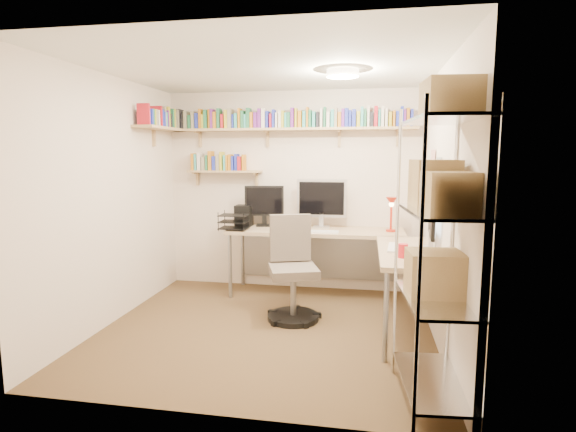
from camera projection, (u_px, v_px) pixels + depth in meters
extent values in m
plane|color=#46331E|center=(266.00, 329.00, 4.43)|extent=(3.20, 3.20, 0.00)
cube|color=beige|center=(291.00, 191.00, 5.73)|extent=(3.20, 0.04, 2.50)
cube|color=beige|center=(111.00, 201.00, 4.54)|extent=(0.04, 3.00, 2.50)
cube|color=beige|center=(441.00, 207.00, 3.99)|extent=(0.04, 3.00, 2.50)
cube|color=beige|center=(212.00, 229.00, 2.80)|extent=(3.20, 0.04, 2.50)
cube|color=white|center=(265.00, 68.00, 4.09)|extent=(3.20, 3.00, 0.04)
cube|color=silver|center=(432.00, 171.00, 4.49)|extent=(0.01, 0.30, 0.42)
cube|color=white|center=(438.00, 178.00, 4.10)|extent=(0.01, 0.28, 0.38)
cylinder|color=#FFEAC6|center=(343.00, 74.00, 4.17)|extent=(0.30, 0.30, 0.06)
cube|color=tan|center=(290.00, 129.00, 5.50)|extent=(3.05, 0.25, 0.03)
cube|color=tan|center=(162.00, 129.00, 5.34)|extent=(0.25, 1.00, 0.03)
cube|color=tan|center=(225.00, 171.00, 5.74)|extent=(0.95, 0.20, 0.02)
cube|color=tan|center=(199.00, 136.00, 5.78)|extent=(0.03, 0.20, 0.20)
cube|color=tan|center=(267.00, 136.00, 5.62)|extent=(0.03, 0.20, 0.20)
cube|color=tan|center=(339.00, 135.00, 5.47)|extent=(0.03, 0.20, 0.20)
cube|color=tan|center=(398.00, 135.00, 5.35)|extent=(0.03, 0.20, 0.20)
cube|color=#212EAE|center=(177.00, 122.00, 5.74)|extent=(0.03, 0.13, 0.18)
cube|color=black|center=(180.00, 119.00, 5.72)|extent=(0.04, 0.15, 0.25)
cube|color=black|center=(184.00, 121.00, 5.72)|extent=(0.03, 0.11, 0.20)
cube|color=gray|center=(187.00, 120.00, 5.71)|extent=(0.04, 0.14, 0.22)
cube|color=#236A43|center=(191.00, 122.00, 5.70)|extent=(0.04, 0.13, 0.17)
cube|color=gray|center=(194.00, 120.00, 5.69)|extent=(0.04, 0.13, 0.21)
cube|color=#212EAE|center=(198.00, 121.00, 5.69)|extent=(0.04, 0.12, 0.19)
cube|color=#BB7016|center=(201.00, 119.00, 5.68)|extent=(0.03, 0.12, 0.25)
cube|color=gold|center=(204.00, 122.00, 5.67)|extent=(0.02, 0.14, 0.17)
cube|color=#236A43|center=(207.00, 120.00, 5.66)|extent=(0.04, 0.12, 0.23)
cube|color=#BB7016|center=(210.00, 119.00, 5.66)|extent=(0.03, 0.11, 0.24)
cube|color=#672283|center=(213.00, 119.00, 5.65)|extent=(0.03, 0.15, 0.24)
cube|color=#BB7016|center=(216.00, 121.00, 5.65)|extent=(0.04, 0.13, 0.21)
cube|color=#236A43|center=(219.00, 119.00, 5.63)|extent=(0.04, 0.12, 0.25)
cube|color=#B51824|center=(223.00, 122.00, 5.63)|extent=(0.03, 0.13, 0.18)
cube|color=gold|center=(227.00, 120.00, 5.62)|extent=(0.04, 0.14, 0.23)
cube|color=gray|center=(231.00, 119.00, 5.61)|extent=(0.04, 0.15, 0.24)
cube|color=#212EAE|center=(234.00, 122.00, 5.61)|extent=(0.02, 0.12, 0.17)
cube|color=teal|center=(237.00, 121.00, 5.60)|extent=(0.04, 0.14, 0.18)
cube|color=#BB7016|center=(240.00, 119.00, 5.59)|extent=(0.03, 0.14, 0.25)
cube|color=#236A43|center=(243.00, 120.00, 5.58)|extent=(0.04, 0.11, 0.22)
cube|color=teal|center=(246.00, 122.00, 5.58)|extent=(0.03, 0.12, 0.17)
cube|color=#236A43|center=(249.00, 118.00, 5.57)|extent=(0.04, 0.13, 0.25)
cube|color=#BB7016|center=(252.00, 121.00, 5.57)|extent=(0.04, 0.14, 0.19)
cube|color=#672283|center=(256.00, 121.00, 5.56)|extent=(0.04, 0.14, 0.19)
cube|color=#672283|center=(260.00, 119.00, 5.55)|extent=(0.04, 0.15, 0.24)
cube|color=beige|center=(264.00, 119.00, 5.54)|extent=(0.04, 0.13, 0.24)
cube|color=#212EAE|center=(268.00, 120.00, 5.53)|extent=(0.03, 0.13, 0.21)
cube|color=#B51824|center=(271.00, 121.00, 5.53)|extent=(0.03, 0.11, 0.17)
cube|color=#212EAE|center=(274.00, 119.00, 5.52)|extent=(0.03, 0.13, 0.22)
cube|color=beige|center=(277.00, 121.00, 5.51)|extent=(0.02, 0.12, 0.18)
cube|color=beige|center=(280.00, 119.00, 5.50)|extent=(0.04, 0.11, 0.21)
cube|color=gold|center=(283.00, 120.00, 5.50)|extent=(0.03, 0.13, 0.21)
cube|color=teal|center=(286.00, 121.00, 5.49)|extent=(0.03, 0.13, 0.18)
cube|color=#236A43|center=(289.00, 120.00, 5.49)|extent=(0.04, 0.14, 0.19)
cube|color=#672283|center=(293.00, 118.00, 5.48)|extent=(0.04, 0.15, 0.24)
cube|color=gold|center=(296.00, 118.00, 5.47)|extent=(0.02, 0.12, 0.23)
cube|color=#BB7016|center=(300.00, 120.00, 5.46)|extent=(0.04, 0.14, 0.20)
cube|color=teal|center=(305.00, 120.00, 5.45)|extent=(0.04, 0.13, 0.20)
cube|color=#BB7016|center=(308.00, 118.00, 5.44)|extent=(0.02, 0.15, 0.24)
cube|color=#236A43|center=(310.00, 119.00, 5.44)|extent=(0.03, 0.15, 0.21)
cube|color=teal|center=(314.00, 120.00, 5.43)|extent=(0.04, 0.13, 0.19)
cube|color=black|center=(318.00, 120.00, 5.43)|extent=(0.03, 0.13, 0.18)
cube|color=beige|center=(322.00, 118.00, 5.42)|extent=(0.03, 0.12, 0.22)
cube|color=#236A43|center=(325.00, 118.00, 5.41)|extent=(0.03, 0.15, 0.24)
cube|color=beige|center=(328.00, 120.00, 5.40)|extent=(0.04, 0.12, 0.19)
cube|color=teal|center=(333.00, 119.00, 5.39)|extent=(0.04, 0.14, 0.21)
cube|color=gray|center=(336.00, 118.00, 5.39)|extent=(0.03, 0.15, 0.23)
cube|color=#BB7016|center=(340.00, 120.00, 5.38)|extent=(0.04, 0.14, 0.18)
cube|color=#672283|center=(343.00, 118.00, 5.37)|extent=(0.04, 0.14, 0.22)
cube|color=#212EAE|center=(347.00, 118.00, 5.36)|extent=(0.04, 0.13, 0.22)
cube|color=#212EAE|center=(350.00, 119.00, 5.36)|extent=(0.03, 0.11, 0.20)
cube|color=#212EAE|center=(354.00, 119.00, 5.35)|extent=(0.04, 0.14, 0.21)
cube|color=gold|center=(358.00, 120.00, 5.34)|extent=(0.04, 0.12, 0.18)
cube|color=teal|center=(362.00, 117.00, 5.33)|extent=(0.03, 0.14, 0.24)
cube|color=#236A43|center=(365.00, 118.00, 5.33)|extent=(0.03, 0.13, 0.21)
cube|color=beige|center=(368.00, 117.00, 5.32)|extent=(0.03, 0.14, 0.25)
cube|color=black|center=(372.00, 120.00, 5.32)|extent=(0.04, 0.15, 0.18)
cube|color=#B51824|center=(376.00, 117.00, 5.30)|extent=(0.04, 0.13, 0.24)
cube|color=teal|center=(379.00, 118.00, 5.30)|extent=(0.02, 0.12, 0.20)
cube|color=beige|center=(382.00, 117.00, 5.29)|extent=(0.03, 0.14, 0.23)
cube|color=beige|center=(386.00, 118.00, 5.29)|extent=(0.03, 0.14, 0.21)
cube|color=gold|center=(390.00, 120.00, 5.28)|extent=(0.03, 0.13, 0.17)
cube|color=#BB7016|center=(394.00, 119.00, 5.27)|extent=(0.03, 0.13, 0.19)
cube|color=#212EAE|center=(397.00, 119.00, 5.27)|extent=(0.04, 0.14, 0.18)
cube|color=#212EAE|center=(402.00, 117.00, 5.25)|extent=(0.03, 0.14, 0.23)
cube|color=#672283|center=(405.00, 118.00, 5.25)|extent=(0.03, 0.13, 0.20)
cube|color=#BB7016|center=(408.00, 117.00, 5.24)|extent=(0.03, 0.11, 0.22)
cube|color=#212EAE|center=(411.00, 118.00, 5.24)|extent=(0.03, 0.14, 0.20)
cube|color=#B51824|center=(144.00, 114.00, 4.89)|extent=(0.14, 0.03, 0.23)
cube|color=#212EAE|center=(145.00, 117.00, 4.94)|extent=(0.12, 0.02, 0.18)
cube|color=#212EAE|center=(147.00, 117.00, 4.97)|extent=(0.15, 0.04, 0.18)
cube|color=#236A43|center=(149.00, 117.00, 5.01)|extent=(0.13, 0.04, 0.18)
cube|color=gold|center=(151.00, 118.00, 5.06)|extent=(0.13, 0.03, 0.18)
cube|color=gray|center=(153.00, 118.00, 5.10)|extent=(0.11, 0.04, 0.19)
cube|color=beige|center=(155.00, 118.00, 5.15)|extent=(0.12, 0.04, 0.18)
cube|color=#B51824|center=(156.00, 116.00, 5.19)|extent=(0.15, 0.03, 0.23)
cube|color=#212EAE|center=(158.00, 118.00, 5.23)|extent=(0.14, 0.04, 0.20)
cube|color=#212EAE|center=(159.00, 119.00, 5.27)|extent=(0.15, 0.03, 0.18)
cube|color=gray|center=(161.00, 117.00, 5.30)|extent=(0.14, 0.03, 0.24)
cube|color=teal|center=(162.00, 120.00, 5.35)|extent=(0.12, 0.04, 0.18)
cube|color=#672283|center=(164.00, 119.00, 5.39)|extent=(0.12, 0.02, 0.20)
cube|color=gold|center=(165.00, 117.00, 5.42)|extent=(0.12, 0.04, 0.25)
cube|color=black|center=(167.00, 121.00, 5.47)|extent=(0.12, 0.04, 0.17)
cube|color=#236A43|center=(168.00, 119.00, 5.51)|extent=(0.14, 0.04, 0.23)
cube|color=gold|center=(170.00, 119.00, 5.55)|extent=(0.14, 0.03, 0.24)
cube|color=gray|center=(172.00, 121.00, 5.60)|extent=(0.12, 0.03, 0.20)
cube|color=gray|center=(173.00, 119.00, 5.64)|extent=(0.14, 0.04, 0.24)
cube|color=beige|center=(175.00, 122.00, 5.69)|extent=(0.13, 0.03, 0.19)
cube|color=beige|center=(176.00, 119.00, 5.72)|extent=(0.14, 0.03, 0.24)
cube|color=#BB7016|center=(194.00, 162.00, 5.79)|extent=(0.04, 0.14, 0.22)
cube|color=teal|center=(197.00, 162.00, 5.79)|extent=(0.03, 0.14, 0.21)
cube|color=beige|center=(200.00, 162.00, 5.78)|extent=(0.04, 0.13, 0.22)
cube|color=gray|center=(205.00, 163.00, 5.77)|extent=(0.04, 0.13, 0.17)
cube|color=#236A43|center=(208.00, 163.00, 5.76)|extent=(0.03, 0.15, 0.19)
cube|color=#BB7016|center=(211.00, 161.00, 5.75)|extent=(0.04, 0.13, 0.25)
cube|color=#212EAE|center=(215.00, 163.00, 5.75)|extent=(0.04, 0.14, 0.18)
cube|color=gray|center=(219.00, 162.00, 5.74)|extent=(0.04, 0.14, 0.20)
cube|color=gold|center=(222.00, 161.00, 5.73)|extent=(0.03, 0.15, 0.24)
cube|color=teal|center=(225.00, 163.00, 5.72)|extent=(0.03, 0.12, 0.19)
cube|color=#BB7016|center=(228.00, 163.00, 5.72)|extent=(0.02, 0.12, 0.19)
cube|color=#BB7016|center=(231.00, 162.00, 5.71)|extent=(0.04, 0.12, 0.20)
cube|color=#212EAE|center=(234.00, 163.00, 5.71)|extent=(0.03, 0.15, 0.18)
cube|color=#212EAE|center=(237.00, 162.00, 5.70)|extent=(0.03, 0.14, 0.21)
cube|color=#B51824|center=(240.00, 163.00, 5.69)|extent=(0.04, 0.14, 0.18)
cube|color=#BB7016|center=(244.00, 163.00, 5.68)|extent=(0.03, 0.14, 0.20)
cube|color=tan|center=(316.00, 231.00, 5.42)|extent=(2.10, 0.66, 0.04)
cube|color=tan|center=(414.00, 252.00, 4.23)|extent=(0.66, 1.44, 0.04)
cylinder|color=gray|center=(230.00, 266.00, 5.37)|extent=(0.04, 0.04, 0.77)
cylinder|color=gray|center=(243.00, 256.00, 5.91)|extent=(0.04, 0.04, 0.77)
cylinder|color=gray|center=(425.00, 263.00, 5.51)|extent=(0.04, 0.04, 0.77)
cylinder|color=gray|center=(386.00, 317.00, 3.69)|extent=(0.04, 0.04, 0.77)
cylinder|color=gray|center=(456.00, 321.00, 3.59)|extent=(0.04, 0.04, 0.77)
cube|color=gray|center=(318.00, 255.00, 5.74)|extent=(1.99, 0.02, 0.61)
cube|color=silver|center=(322.00, 198.00, 5.48)|extent=(0.61, 0.03, 0.46)
cube|color=black|center=(321.00, 198.00, 5.46)|extent=(0.55, 0.00, 0.40)
cube|color=black|center=(264.00, 201.00, 5.61)|extent=(0.49, 0.03, 0.38)
cube|color=black|center=(432.00, 214.00, 4.21)|extent=(0.03, 0.64, 0.42)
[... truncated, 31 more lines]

